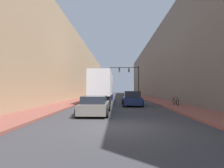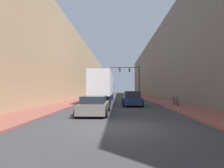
{
  "view_description": "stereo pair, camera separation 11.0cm",
  "coord_description": "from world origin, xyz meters",
  "px_view_note": "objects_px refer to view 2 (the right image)",
  "views": [
    {
      "loc": [
        -0.06,
        -8.41,
        1.81
      ],
      "look_at": [
        -0.59,
        10.17,
        2.38
      ],
      "focal_mm": 28.0,
      "sensor_mm": 36.0,
      "label": 1
    },
    {
      "loc": [
        0.05,
        -8.4,
        1.81
      ],
      "look_at": [
        -0.59,
        10.17,
        2.38
      ],
      "focal_mm": 28.0,
      "sensor_mm": 36.0,
      "label": 2
    }
  ],
  "objects_px": {
    "suv_car": "(132,99)",
    "parked_bicycle": "(176,102)",
    "sedan_car": "(95,105)",
    "semi_truck": "(103,86)",
    "traffic_signal_gantry": "(132,76)"
  },
  "relations": [
    {
      "from": "suv_car",
      "to": "parked_bicycle",
      "type": "relative_size",
      "value": 2.61
    },
    {
      "from": "semi_truck",
      "to": "sedan_car",
      "type": "distance_m",
      "value": 11.22
    },
    {
      "from": "traffic_signal_gantry",
      "to": "parked_bicycle",
      "type": "xyz_separation_m",
      "value": [
        3.02,
        -17.81,
        -4.04
      ]
    },
    {
      "from": "semi_truck",
      "to": "suv_car",
      "type": "xyz_separation_m",
      "value": [
        3.55,
        -4.21,
        -1.48
      ]
    },
    {
      "from": "suv_car",
      "to": "sedan_car",
      "type": "bearing_deg",
      "value": -115.24
    },
    {
      "from": "suv_car",
      "to": "parked_bicycle",
      "type": "distance_m",
      "value": 4.65
    },
    {
      "from": "sedan_car",
      "to": "suv_car",
      "type": "relative_size",
      "value": 1.0
    },
    {
      "from": "traffic_signal_gantry",
      "to": "parked_bicycle",
      "type": "bearing_deg",
      "value": -80.37
    },
    {
      "from": "sedan_car",
      "to": "parked_bicycle",
      "type": "height_order",
      "value": "sedan_car"
    },
    {
      "from": "traffic_signal_gantry",
      "to": "sedan_car",
      "type": "bearing_deg",
      "value": -101.34
    },
    {
      "from": "suv_car",
      "to": "traffic_signal_gantry",
      "type": "relative_size",
      "value": 0.72
    },
    {
      "from": "sedan_car",
      "to": "parked_bicycle",
      "type": "xyz_separation_m",
      "value": [
        7.73,
        5.69,
        -0.11
      ]
    },
    {
      "from": "semi_truck",
      "to": "traffic_signal_gantry",
      "type": "height_order",
      "value": "traffic_signal_gantry"
    },
    {
      "from": "semi_truck",
      "to": "sedan_car",
      "type": "xyz_separation_m",
      "value": [
        0.3,
        -11.1,
        -1.6
      ]
    },
    {
      "from": "semi_truck",
      "to": "traffic_signal_gantry",
      "type": "distance_m",
      "value": 13.57
    }
  ]
}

